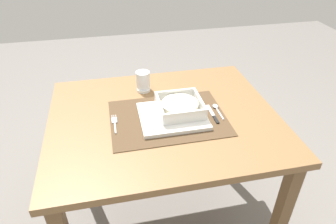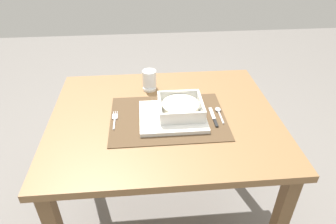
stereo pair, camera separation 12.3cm
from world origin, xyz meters
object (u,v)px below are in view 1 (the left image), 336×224
Objects in this scene: porridge_bowl at (180,107)px; drinking_glass at (143,82)px; dining_table at (164,133)px; butter_knife at (213,115)px; spoon at (216,108)px; condiment_saucer at (144,89)px; fork at (115,122)px.

drinking_glass is at bearing 115.95° from porridge_bowl.
butter_knife is at bearing -13.34° from dining_table.
butter_knife is at bearing -119.56° from spoon.
condiment_saucer reaches higher than spoon.
spoon is (0.44, 0.01, 0.00)m from fork.
dining_table is 10.35× the size of drinking_glass.
condiment_saucer reaches higher than dining_table.
fork is (-0.27, -0.01, -0.04)m from porridge_bowl.
dining_table is 8.34× the size of spoon.
dining_table is 14.81× the size of condiment_saucer.
fork is at bearing -175.90° from dining_table.
butter_knife is at bearing -48.34° from drinking_glass.
dining_table is 7.50× the size of fork.
dining_table is 0.23m from fork.
fork is 1.97× the size of condiment_saucer.
drinking_glass is at bearing 85.38° from condiment_saucer.
porridge_bowl is 0.17m from spoon.
condiment_saucer is at bearing 60.37° from fork.
butter_knife is 2.14× the size of condiment_saucer.
fork is 0.41m from butter_knife.
spoon is at bearing 57.79° from butter_knife.
fork is 1.11× the size of spoon.
porridge_bowl is 2.81× the size of condiment_saucer.
spoon is (0.23, -0.00, 0.10)m from dining_table.
spoon is at bearing -0.26° from dining_table.
porridge_bowl is 1.97× the size of drinking_glass.
dining_table is 5.26× the size of porridge_bowl.
porridge_bowl is (0.07, -0.01, 0.14)m from dining_table.
condiment_saucer is at bearing 103.36° from dining_table.
fork is at bearing -174.63° from spoon.
fork is at bearing -121.34° from drinking_glass.
condiment_saucer is (-0.12, 0.23, -0.03)m from porridge_bowl.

